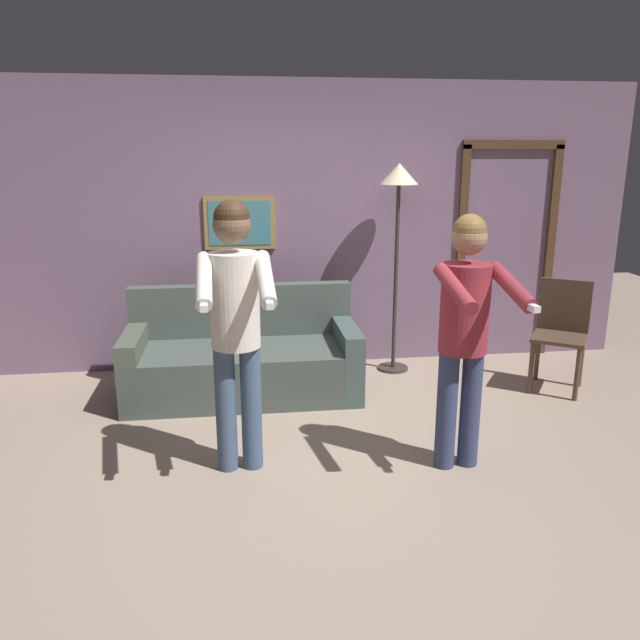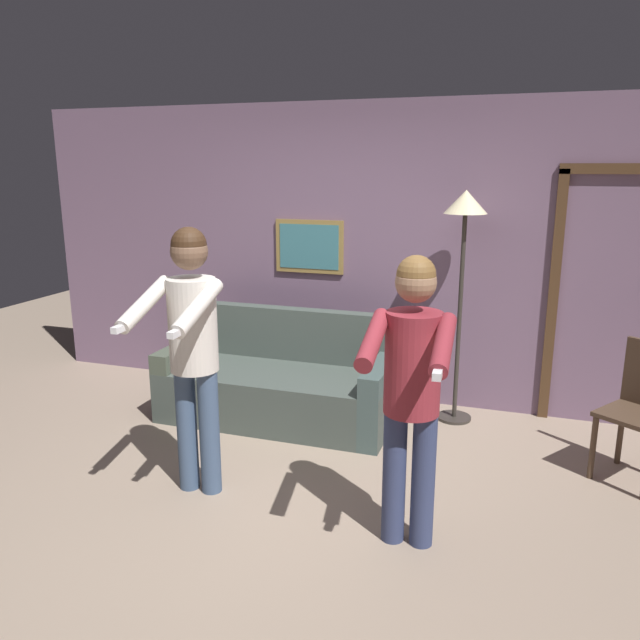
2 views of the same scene
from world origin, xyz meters
name	(u,v)px [view 1 (image 1 of 2)]	position (x,y,z in m)	size (l,w,h in m)	color
ground_plane	(326,467)	(0.00, 0.00, 0.00)	(12.00, 12.00, 0.00)	gray
back_wall_assembly	(297,228)	(0.02, 2.12, 1.30)	(6.40, 0.10, 2.60)	slate
couch	(243,362)	(-0.51, 1.37, 0.28)	(1.90, 0.85, 0.87)	#434D47
torchiere_lamp	(398,199)	(0.89, 1.79, 1.57)	(0.34, 0.34, 1.88)	#332D28
person_standing_left	(235,313)	(-0.55, 0.05, 1.04)	(0.45, 0.71, 1.71)	#3E5372
person_standing_right	(465,321)	(0.84, -0.09, 0.98)	(0.45, 0.69, 1.63)	navy
dining_chair_distant	(561,328)	(2.18, 1.17, 0.53)	(0.58, 0.58, 0.93)	#4C3828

